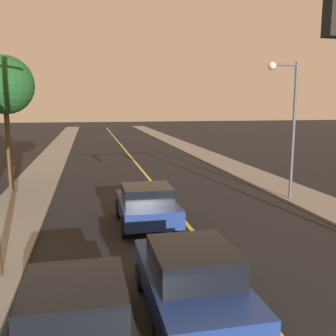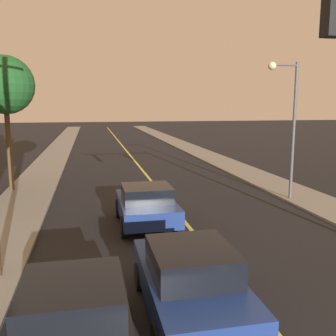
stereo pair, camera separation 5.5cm
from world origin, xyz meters
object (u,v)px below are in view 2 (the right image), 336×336
car_near_lane_second (146,205)px  car_outer_lane_front (74,321)px  car_near_lane_front (190,280)px  streetlamp_right (288,112)px  tree_left_far (5,86)px

car_near_lane_second → car_outer_lane_front: 7.64m
car_near_lane_front → streetlamp_right: 11.43m
car_near_lane_second → tree_left_far: size_ratio=0.57×
car_near_lane_second → streetlamp_right: 7.97m
streetlamp_right → tree_left_far: 13.77m
car_outer_lane_front → streetlamp_right: size_ratio=0.65×
car_near_lane_second → car_near_lane_front: bearing=-90.0°
car_outer_lane_front → tree_left_far: 15.38m
car_near_lane_second → tree_left_far: bearing=131.2°
car_outer_lane_front → car_near_lane_second: bearing=72.1°
car_near_lane_front → car_near_lane_second: (-0.00, 6.21, 0.00)m
streetlamp_right → car_outer_lane_front: bearing=-133.9°
streetlamp_right → tree_left_far: size_ratio=0.92×
tree_left_far → car_near_lane_front: bearing=-65.2°
car_near_lane_second → streetlamp_right: streetlamp_right is taller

